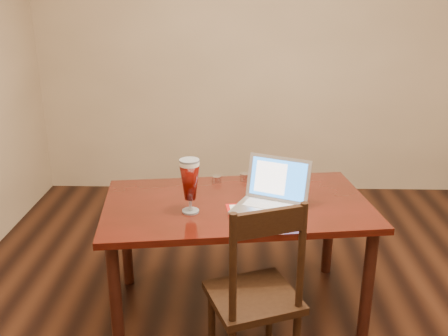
{
  "coord_description": "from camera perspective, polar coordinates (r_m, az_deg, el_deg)",
  "views": [
    {
      "loc": [
        -0.43,
        -2.05,
        1.83
      ],
      "look_at": [
        -0.5,
        0.57,
        0.89
      ],
      "focal_mm": 40.0,
      "sensor_mm": 36.0,
      "label": 1
    }
  ],
  "objects": [
    {
      "name": "dining_chair",
      "position": [
        2.47,
        3.68,
        -14.3
      ],
      "size": [
        0.52,
        0.51,
        0.96
      ],
      "rotation": [
        0.0,
        0.0,
        0.36
      ],
      "color": "black",
      "rests_on": "ground"
    },
    {
      "name": "room_shell",
      "position": [
        2.09,
        14.06,
        17.31
      ],
      "size": [
        4.51,
        5.01,
        2.71
      ],
      "color": "tan",
      "rests_on": "ground"
    },
    {
      "name": "dining_table",
      "position": [
        2.85,
        1.44,
        -5.24
      ],
      "size": [
        1.59,
        1.03,
        1.0
      ],
      "rotation": [
        0.0,
        0.0,
        0.13
      ],
      "color": "#440E09",
      "rests_on": "ground"
    }
  ]
}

